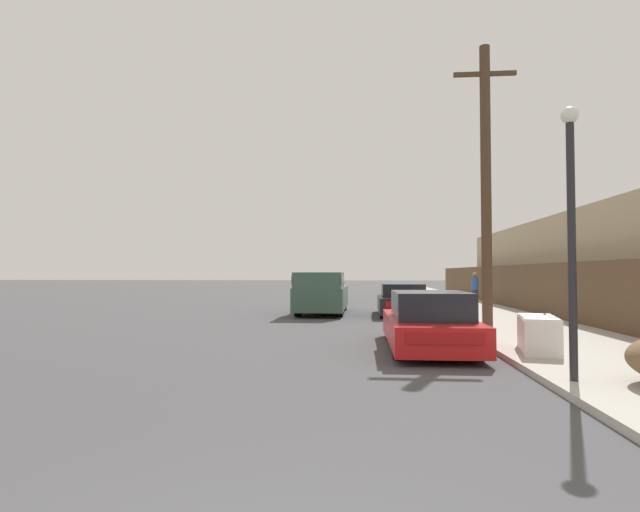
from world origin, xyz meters
The scene contains 10 objects.
sidewalk_curb centered at (5.30, 23.50, 0.06)m, with size 4.20×63.00×0.12m, color #ADA89E.
discarded_fridge centered at (4.00, 8.58, 0.48)m, with size 1.01×1.75×0.75m.
parked_sports_car_red centered at (1.89, 9.45, 0.60)m, with size 1.86×4.71×1.32m.
car_parked_mid centered at (1.97, 18.42, 0.61)m, with size 1.92×4.30×1.30m.
pickup_truck centered at (-1.33, 18.85, 0.89)m, with size 2.00×5.45×1.75m.
utility_pole centered at (4.00, 12.80, 4.38)m, with size 1.80×0.30×8.30m.
street_lamp centered at (3.57, 5.78, 2.56)m, with size 0.26×0.26×4.16m.
wooden_fence centered at (7.25, 20.67, 1.10)m, with size 0.08×39.31×1.97m, color brown.
building_right_house centered at (11.14, 21.49, 2.05)m, with size 6.00×22.59×4.11m, color tan.
pedestrian centered at (5.76, 22.59, 0.95)m, with size 0.34×0.34×1.62m.
Camera 1 is at (0.44, -2.05, 1.74)m, focal length 28.00 mm.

